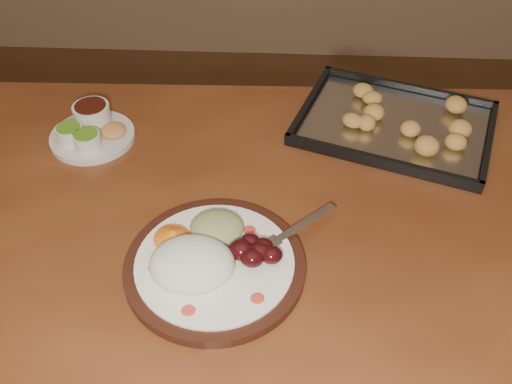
{
  "coord_description": "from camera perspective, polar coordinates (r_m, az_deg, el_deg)",
  "views": [
    {
      "loc": [
        0.0,
        -0.62,
        1.49
      ],
      "look_at": [
        -0.04,
        0.14,
        0.77
      ],
      "focal_mm": 40.0,
      "sensor_mm": 36.0,
      "label": 1
    }
  ],
  "objects": [
    {
      "name": "dining_table",
      "position": [
        1.09,
        -0.97,
        -6.72
      ],
      "size": [
        1.52,
        0.93,
        0.75
      ],
      "rotation": [
        0.0,
        0.0,
        0.02
      ],
      "color": "brown",
      "rests_on": "ground"
    },
    {
      "name": "dinner_plate",
      "position": [
        0.94,
        -4.57,
        -6.79
      ],
      "size": [
        0.35,
        0.3,
        0.07
      ],
      "rotation": [
        0.0,
        0.0,
        0.42
      ],
      "color": "black",
      "rests_on": "dining_table"
    },
    {
      "name": "condiment_saucer",
      "position": [
        1.24,
        -16.23,
        6.0
      ],
      "size": [
        0.18,
        0.18,
        0.06
      ],
      "rotation": [
        0.0,
        0.0,
        -0.14
      ],
      "color": "beige",
      "rests_on": "dining_table"
    },
    {
      "name": "baking_tray",
      "position": [
        1.26,
        13.7,
        6.71
      ],
      "size": [
        0.47,
        0.41,
        0.04
      ],
      "rotation": [
        0.0,
        0.0,
        -0.34
      ],
      "color": "black",
      "rests_on": "dining_table"
    }
  ]
}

